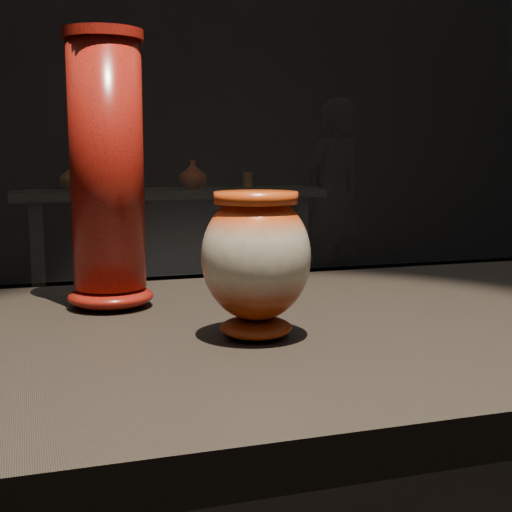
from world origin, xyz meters
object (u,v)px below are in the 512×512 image
Objects in this scene: display_plinth at (340,489)px; visitor at (332,197)px; tall_vase at (107,176)px; main_vase at (256,259)px; back_shelf at (170,229)px.

display_plinth is 1.28× the size of visitor.
tall_vase is at bearing 149.66° from display_plinth.
main_vase reaches higher than display_plinth.
main_vase is at bearing -99.23° from back_shelf.
main_vase is (-0.16, -0.06, 0.38)m from display_plinth.
display_plinth is 10.26× the size of main_vase.
tall_vase is 0.27× the size of visitor.
tall_vase reaches higher than main_vase.
back_shelf is at bearing 3.49° from visitor.
main_vase is 4.85m from visitor.
back_shelf is (0.61, 3.77, -0.37)m from main_vase.
main_vase is 3.84m from back_shelf.
visitor is at bearing 61.72° from tall_vase.
tall_vase is 3.64m from back_shelf.
back_shelf is at bearing 77.56° from tall_vase.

